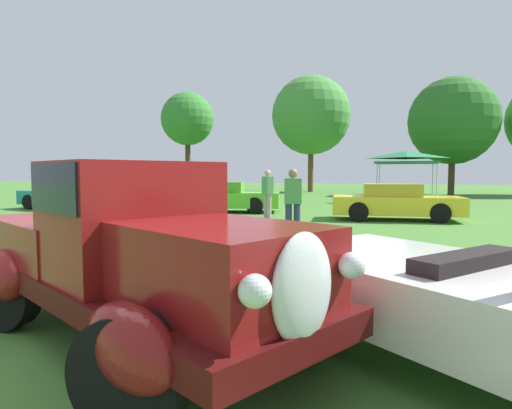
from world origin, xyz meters
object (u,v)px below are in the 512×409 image
spectator_between_cars (268,192)px  spectator_near_truck (293,201)px  show_car_lime (222,197)px  feature_pickup_truck (130,252)px  show_car_teal (63,195)px  canopy_tent_left_field (406,156)px  show_car_yellow (395,202)px

spectator_between_cars → spectator_near_truck: bearing=-66.2°
show_car_lime → spectator_near_truck: bearing=-54.7°
feature_pickup_truck → spectator_between_cars: 11.29m
show_car_teal → canopy_tent_left_field: 16.75m
spectator_near_truck → canopy_tent_left_field: canopy_tent_left_field is taller
show_car_teal → show_car_yellow: bearing=-0.2°
feature_pickup_truck → show_car_lime: size_ratio=0.93×
feature_pickup_truck → show_car_teal: bearing=133.8°
show_car_teal → show_car_lime: (7.05, 0.96, 0.00)m
feature_pickup_truck → spectator_near_truck: (-0.05, 6.74, 0.05)m
spectator_near_truck → canopy_tent_left_field: 14.36m
spectator_between_cars → show_car_teal: bearing=174.4°
spectator_near_truck → show_car_teal: bearing=155.1°
feature_pickup_truck → canopy_tent_left_field: 20.99m
show_car_teal → canopy_tent_left_field: (14.20, 8.70, 1.82)m
show_car_teal → spectator_near_truck: size_ratio=2.57×
show_car_yellow → show_car_teal: bearing=179.8°
show_car_teal → show_car_lime: 7.12m
show_car_teal → spectator_near_truck: spectator_near_truck is taller
show_car_lime → canopy_tent_left_field: (7.15, 7.74, 1.82)m
show_car_lime → canopy_tent_left_field: 10.69m
show_car_yellow → spectator_near_truck: size_ratio=2.56×
feature_pickup_truck → spectator_near_truck: bearing=90.4°
feature_pickup_truck → show_car_lime: (-4.50, 13.02, -0.27)m
show_car_teal → show_car_lime: same height
canopy_tent_left_field → spectator_between_cars: bearing=-115.7°
show_car_yellow → spectator_between_cars: bearing=-168.1°
show_car_yellow → canopy_tent_left_field: canopy_tent_left_field is taller
show_car_lime → spectator_near_truck: size_ratio=2.87×
spectator_between_cars → feature_pickup_truck: bearing=-79.9°
feature_pickup_truck → show_car_lime: 13.78m
show_car_yellow → canopy_tent_left_field: (0.42, 8.75, 1.82)m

